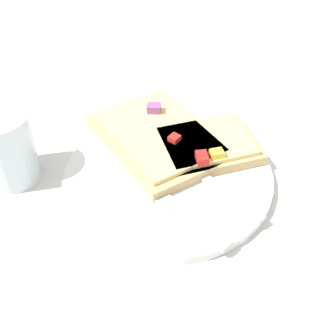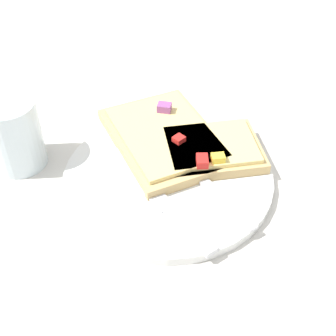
# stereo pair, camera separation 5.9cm
# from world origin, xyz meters

# --- Properties ---
(ground_plane) EXTENTS (4.00, 4.00, 0.00)m
(ground_plane) POSITION_xyz_m (0.00, 0.00, 0.00)
(ground_plane) COLOR beige
(plate) EXTENTS (0.27, 0.27, 0.01)m
(plate) POSITION_xyz_m (0.00, 0.00, 0.01)
(plate) COLOR white
(plate) RESTS_ON ground
(fork) EXTENTS (0.23, 0.03, 0.01)m
(fork) POSITION_xyz_m (0.01, 0.03, 0.01)
(fork) COLOR silver
(fork) RESTS_ON plate
(knife) EXTENTS (0.21, 0.03, 0.01)m
(knife) POSITION_xyz_m (0.04, -0.03, 0.01)
(knife) COLOR silver
(knife) RESTS_ON plate
(pizza_slice_main) EXTENTS (0.20, 0.16, 0.03)m
(pizza_slice_main) POSITION_xyz_m (-0.05, 0.03, 0.02)
(pizza_slice_main) COLOR tan
(pizza_slice_main) RESTS_ON plate
(pizza_slice_corner) EXTENTS (0.14, 0.16, 0.03)m
(pizza_slice_corner) POSITION_xyz_m (0.00, 0.07, 0.02)
(pizza_slice_corner) COLOR tan
(pizza_slice_corner) RESTS_ON plate
(crumb_scatter) EXTENTS (0.05, 0.08, 0.01)m
(crumb_scatter) POSITION_xyz_m (-0.03, -0.01, 0.02)
(crumb_scatter) COLOR tan
(crumb_scatter) RESTS_ON plate
(drinking_glass) EXTENTS (0.07, 0.07, 0.10)m
(drinking_glass) POSITION_xyz_m (-0.14, -0.15, 0.05)
(drinking_glass) COLOR silver
(drinking_glass) RESTS_ON ground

